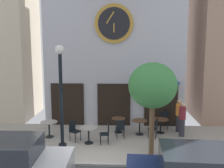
{
  "coord_description": "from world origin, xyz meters",
  "views": [
    {
      "loc": [
        1.09,
        -8.64,
        4.3
      ],
      "look_at": [
        0.61,
        2.43,
        2.64
      ],
      "focal_mm": 40.74,
      "sensor_mm": 36.0,
      "label": 1
    }
  ],
  "objects_px": {
    "cafe_table_rightmost": "(89,131)",
    "cafe_chair_near_lamp": "(120,128)",
    "cafe_table_leftmost": "(161,123)",
    "cafe_chair_left_end": "(165,118)",
    "cafe_chair_under_awning": "(155,127)",
    "street_lamp": "(61,99)",
    "cafe_table_center_left": "(118,122)",
    "cafe_chair_facing_wall": "(74,129)",
    "cafe_table_near_door": "(49,126)",
    "cafe_table_near_curb": "(140,124)",
    "pedestrian_orange": "(179,115)",
    "cafe_chair_mid_row": "(106,132)",
    "pedestrian_maroon": "(182,119)",
    "street_tree": "(153,86)"
  },
  "relations": [
    {
      "from": "cafe_table_near_curb",
      "to": "cafe_chair_facing_wall",
      "type": "bearing_deg",
      "value": -163.06
    },
    {
      "from": "cafe_chair_near_lamp",
      "to": "pedestrian_orange",
      "type": "distance_m",
      "value": 3.17
    },
    {
      "from": "cafe_table_rightmost",
      "to": "pedestrian_maroon",
      "type": "distance_m",
      "value": 4.49
    },
    {
      "from": "cafe_table_near_curb",
      "to": "cafe_chair_facing_wall",
      "type": "distance_m",
      "value": 3.2
    },
    {
      "from": "cafe_table_rightmost",
      "to": "pedestrian_orange",
      "type": "xyz_separation_m",
      "value": [
        4.34,
        1.78,
        0.31
      ]
    },
    {
      "from": "cafe_chair_under_awning",
      "to": "street_lamp",
      "type": "bearing_deg",
      "value": -155.15
    },
    {
      "from": "cafe_table_rightmost",
      "to": "cafe_table_center_left",
      "type": "distance_m",
      "value": 1.98
    },
    {
      "from": "cafe_table_near_curb",
      "to": "cafe_table_leftmost",
      "type": "distance_m",
      "value": 1.09
    },
    {
      "from": "cafe_table_near_door",
      "to": "street_lamp",
      "type": "bearing_deg",
      "value": -58.37
    },
    {
      "from": "cafe_table_near_door",
      "to": "cafe_chair_near_lamp",
      "type": "height_order",
      "value": "cafe_chair_near_lamp"
    },
    {
      "from": "cafe_table_rightmost",
      "to": "cafe_chair_near_lamp",
      "type": "xyz_separation_m",
      "value": [
        1.4,
        0.65,
        -0.02
      ]
    },
    {
      "from": "cafe_table_leftmost",
      "to": "cafe_chair_under_awning",
      "type": "height_order",
      "value": "cafe_chair_under_awning"
    },
    {
      "from": "cafe_table_near_door",
      "to": "cafe_table_near_curb",
      "type": "relative_size",
      "value": 1.06
    },
    {
      "from": "cafe_table_near_door",
      "to": "cafe_chair_facing_wall",
      "type": "xyz_separation_m",
      "value": [
        1.26,
        -0.38,
        -0.04
      ]
    },
    {
      "from": "cafe_table_center_left",
      "to": "cafe_chair_facing_wall",
      "type": "distance_m",
      "value": 2.34
    },
    {
      "from": "cafe_chair_left_end",
      "to": "cafe_table_leftmost",
      "type": "bearing_deg",
      "value": -112.71
    },
    {
      "from": "cafe_chair_left_end",
      "to": "cafe_chair_near_lamp",
      "type": "distance_m",
      "value": 2.85
    },
    {
      "from": "cafe_table_center_left",
      "to": "cafe_chair_facing_wall",
      "type": "relative_size",
      "value": 0.83
    },
    {
      "from": "cafe_table_leftmost",
      "to": "cafe_table_center_left",
      "type": "bearing_deg",
      "value": -179.69
    },
    {
      "from": "cafe_table_center_left",
      "to": "cafe_table_near_curb",
      "type": "height_order",
      "value": "cafe_table_center_left"
    },
    {
      "from": "street_lamp",
      "to": "cafe_table_near_door",
      "type": "xyz_separation_m",
      "value": [
        -1.04,
        1.7,
        -1.64
      ]
    },
    {
      "from": "cafe_table_near_door",
      "to": "cafe_table_leftmost",
      "type": "bearing_deg",
      "value": 8.68
    },
    {
      "from": "street_lamp",
      "to": "cafe_chair_left_end",
      "type": "distance_m",
      "value": 5.96
    },
    {
      "from": "cafe_table_rightmost",
      "to": "cafe_chair_facing_wall",
      "type": "bearing_deg",
      "value": 156.71
    },
    {
      "from": "cafe_table_near_door",
      "to": "cafe_table_rightmost",
      "type": "relative_size",
      "value": 1.01
    },
    {
      "from": "pedestrian_orange",
      "to": "cafe_chair_left_end",
      "type": "bearing_deg",
      "value": 139.6
    },
    {
      "from": "cafe_chair_under_awning",
      "to": "pedestrian_orange",
      "type": "height_order",
      "value": "pedestrian_orange"
    },
    {
      "from": "street_lamp",
      "to": "cafe_table_center_left",
      "type": "relative_size",
      "value": 5.84
    },
    {
      "from": "cafe_chair_left_end",
      "to": "cafe_chair_under_awning",
      "type": "bearing_deg",
      "value": -115.77
    },
    {
      "from": "cafe_chair_under_awning",
      "to": "cafe_table_near_door",
      "type": "bearing_deg",
      "value": -178.46
    },
    {
      "from": "cafe_chair_mid_row",
      "to": "cafe_table_near_curb",
      "type": "bearing_deg",
      "value": 39.23
    },
    {
      "from": "cafe_table_rightmost",
      "to": "cafe_table_near_curb",
      "type": "xyz_separation_m",
      "value": [
        2.34,
        1.24,
        -0.03
      ]
    },
    {
      "from": "cafe_table_rightmost",
      "to": "cafe_table_leftmost",
      "type": "distance_m",
      "value": 3.72
    },
    {
      "from": "cafe_table_center_left",
      "to": "cafe_chair_left_end",
      "type": "bearing_deg",
      "value": 18.17
    },
    {
      "from": "cafe_chair_facing_wall",
      "to": "cafe_chair_under_awning",
      "type": "bearing_deg",
      "value": 7.82
    },
    {
      "from": "cafe_table_center_left",
      "to": "cafe_chair_facing_wall",
      "type": "height_order",
      "value": "cafe_chair_facing_wall"
    },
    {
      "from": "cafe_table_rightmost",
      "to": "cafe_chair_facing_wall",
      "type": "relative_size",
      "value": 0.87
    },
    {
      "from": "cafe_table_leftmost",
      "to": "cafe_table_near_curb",
      "type": "bearing_deg",
      "value": -165.79
    },
    {
      "from": "street_lamp",
      "to": "cafe_table_leftmost",
      "type": "distance_m",
      "value": 5.29
    },
    {
      "from": "cafe_table_rightmost",
      "to": "pedestrian_maroon",
      "type": "xyz_separation_m",
      "value": [
        4.35,
        1.06,
        0.31
      ]
    },
    {
      "from": "cafe_table_rightmost",
      "to": "pedestrian_orange",
      "type": "height_order",
      "value": "pedestrian_orange"
    },
    {
      "from": "cafe_table_center_left",
      "to": "street_lamp",
      "type": "bearing_deg",
      "value": -131.71
    },
    {
      "from": "cafe_table_rightmost",
      "to": "cafe_chair_under_awning",
      "type": "xyz_separation_m",
      "value": [
        3.02,
        0.82,
        -0.02
      ]
    },
    {
      "from": "cafe_table_leftmost",
      "to": "cafe_chair_left_end",
      "type": "bearing_deg",
      "value": 67.29
    },
    {
      "from": "street_lamp",
      "to": "cafe_chair_facing_wall",
      "type": "distance_m",
      "value": 2.15
    },
    {
      "from": "street_lamp",
      "to": "cafe_chair_left_end",
      "type": "relative_size",
      "value": 4.84
    },
    {
      "from": "cafe_table_rightmost",
      "to": "cafe_chair_under_awning",
      "type": "distance_m",
      "value": 3.13
    },
    {
      "from": "cafe_chair_under_awning",
      "to": "pedestrian_orange",
      "type": "bearing_deg",
      "value": 35.61
    },
    {
      "from": "street_lamp",
      "to": "pedestrian_orange",
      "type": "relative_size",
      "value": 2.61
    },
    {
      "from": "street_tree",
      "to": "cafe_table_near_curb",
      "type": "bearing_deg",
      "value": 97.67
    }
  ]
}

